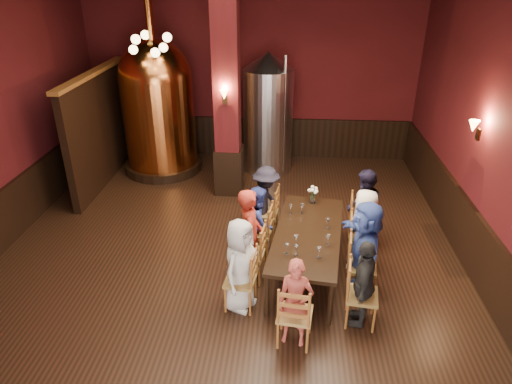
# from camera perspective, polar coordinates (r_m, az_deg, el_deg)

# --- Properties ---
(room) EXTENTS (10.00, 10.02, 4.50)m
(room) POSITION_cam_1_polar(r_m,az_deg,el_deg) (6.63, -4.30, 6.82)
(room) COLOR black
(room) RESTS_ON ground
(wainscot_right) EXTENTS (0.08, 9.90, 1.00)m
(wainscot_right) POSITION_cam_1_polar(r_m,az_deg,el_deg) (7.93, 26.00, -6.59)
(wainscot_right) COLOR black
(wainscot_right) RESTS_ON ground
(wainscot_back) EXTENTS (7.90, 0.08, 1.00)m
(wainscot_back) POSITION_cam_1_polar(r_m,az_deg,el_deg) (11.86, -0.58, 6.94)
(wainscot_back) COLOR black
(wainscot_back) RESTS_ON ground
(column) EXTENTS (0.58, 0.58, 4.50)m
(column) POSITION_cam_1_polar(r_m,az_deg,el_deg) (9.33, -3.67, 12.67)
(column) COLOR #4C1015
(column) RESTS_ON ground
(partition) EXTENTS (0.22, 3.50, 2.40)m
(partition) POSITION_cam_1_polar(r_m,az_deg,el_deg) (10.77, -18.81, 7.38)
(partition) COLOR black
(partition) RESTS_ON ground
(pendant_cluster) EXTENTS (0.90, 0.90, 1.70)m
(pendant_cluster) POSITION_cam_1_polar(r_m,az_deg,el_deg) (9.58, -13.10, 17.62)
(pendant_cluster) COLOR #A57226
(pendant_cluster) RESTS_ON room
(sconce_wall) EXTENTS (0.20, 0.20, 0.36)m
(sconce_wall) POSITION_cam_1_polar(r_m,az_deg,el_deg) (7.90, 26.14, 7.04)
(sconce_wall) COLOR black
(sconce_wall) RESTS_ON room
(sconce_column) EXTENTS (0.20, 0.20, 0.36)m
(sconce_column) POSITION_cam_1_polar(r_m,az_deg,el_deg) (9.05, -3.91, 11.90)
(sconce_column) COLOR black
(sconce_column) RESTS_ON column
(dining_table) EXTENTS (1.29, 2.51, 0.75)m
(dining_table) POSITION_cam_1_polar(r_m,az_deg,el_deg) (7.20, 6.49, -5.44)
(dining_table) COLOR black
(dining_table) RESTS_ON ground
(chair_0) EXTENTS (0.51, 0.51, 0.92)m
(chair_0) POSITION_cam_1_polar(r_m,az_deg,el_deg) (6.62, -1.96, -10.88)
(chair_0) COLOR brown
(chair_0) RESTS_ON ground
(person_0) EXTENTS (0.70, 0.82, 1.42)m
(person_0) POSITION_cam_1_polar(r_m,az_deg,el_deg) (6.47, -2.00, -9.13)
(person_0) COLOR beige
(person_0) RESTS_ON ground
(chair_1) EXTENTS (0.51, 0.51, 0.92)m
(chair_1) POSITION_cam_1_polar(r_m,az_deg,el_deg) (7.15, -0.72, -7.68)
(chair_1) COLOR brown
(chair_1) RESTS_ON ground
(person_1) EXTENTS (0.45, 0.61, 1.56)m
(person_1) POSITION_cam_1_polar(r_m,az_deg,el_deg) (6.97, -0.74, -5.50)
(person_1) COLOR maroon
(person_1) RESTS_ON ground
(chair_2) EXTENTS (0.51, 0.51, 0.92)m
(chair_2) POSITION_cam_1_polar(r_m,az_deg,el_deg) (7.69, 0.32, -4.97)
(chair_2) COLOR brown
(chair_2) RESTS_ON ground
(person_2) EXTENTS (0.32, 0.63, 1.29)m
(person_2) POSITION_cam_1_polar(r_m,az_deg,el_deg) (7.60, 0.32, -3.79)
(person_2) COLOR navy
(person_2) RESTS_ON ground
(chair_3) EXTENTS (0.51, 0.51, 0.92)m
(chair_3) POSITION_cam_1_polar(r_m,az_deg,el_deg) (8.26, 1.22, -2.59)
(chair_3) COLOR brown
(chair_3) RESTS_ON ground
(person_3) EXTENTS (0.69, 0.97, 1.35)m
(person_3) POSITION_cam_1_polar(r_m,az_deg,el_deg) (8.16, 1.24, -1.26)
(person_3) COLOR black
(person_3) RESTS_ON ground
(chair_4) EXTENTS (0.51, 0.51, 0.92)m
(chair_4) POSITION_cam_1_polar(r_m,az_deg,el_deg) (6.51, 13.12, -12.42)
(chair_4) COLOR brown
(chair_4) RESTS_ON ground
(person_4) EXTENTS (0.50, 0.82, 1.31)m
(person_4) POSITION_cam_1_polar(r_m,az_deg,el_deg) (6.39, 13.30, -11.05)
(person_4) COLOR black
(person_4) RESTS_ON ground
(chair_5) EXTENTS (0.51, 0.51, 0.92)m
(chair_5) POSITION_cam_1_polar(r_m,az_deg,el_deg) (7.05, 13.09, -9.03)
(chair_5) COLOR brown
(chair_5) RESTS_ON ground
(person_5) EXTENTS (0.55, 1.45, 1.53)m
(person_5) POSITION_cam_1_polar(r_m,az_deg,el_deg) (6.88, 13.35, -6.95)
(person_5) COLOR #354DA0
(person_5) RESTS_ON ground
(chair_6) EXTENTS (0.51, 0.51, 0.92)m
(chair_6) POSITION_cam_1_polar(r_m,az_deg,el_deg) (7.60, 13.07, -6.18)
(chair_6) COLOR brown
(chair_6) RESTS_ON ground
(person_6) EXTENTS (0.67, 0.80, 1.39)m
(person_6) POSITION_cam_1_polar(r_m,az_deg,el_deg) (7.48, 13.25, -4.66)
(person_6) COLOR white
(person_6) RESTS_ON ground
(chair_7) EXTENTS (0.51, 0.51, 0.92)m
(chair_7) POSITION_cam_1_polar(r_m,az_deg,el_deg) (8.17, 13.05, -3.68)
(chair_7) COLOR brown
(chair_7) RESTS_ON ground
(person_7) EXTENTS (0.41, 0.73, 1.43)m
(person_7) POSITION_cam_1_polar(r_m,az_deg,el_deg) (8.05, 13.24, -2.11)
(person_7) COLOR black
(person_7) RESTS_ON ground
(chair_8) EXTENTS (0.51, 0.51, 0.92)m
(chair_8) POSITION_cam_1_polar(r_m,az_deg,el_deg) (6.09, 4.88, -14.90)
(chair_8) COLOR brown
(chair_8) RESTS_ON ground
(person_8) EXTENTS (0.50, 0.38, 1.26)m
(person_8) POSITION_cam_1_polar(r_m,az_deg,el_deg) (5.98, 4.95, -13.68)
(person_8) COLOR #A13F35
(person_8) RESTS_ON ground
(copper_kettle) EXTENTS (1.89, 1.89, 4.32)m
(copper_kettle) POSITION_cam_1_polar(r_m,az_deg,el_deg) (10.88, -12.15, 10.48)
(copper_kettle) COLOR black
(copper_kettle) RESTS_ON ground
(steel_vessel) EXTENTS (1.29, 1.29, 2.78)m
(steel_vessel) POSITION_cam_1_polar(r_m,az_deg,el_deg) (10.74, 1.51, 9.81)
(steel_vessel) COLOR #B2B2B7
(steel_vessel) RESTS_ON ground
(rose_vase) EXTENTS (0.19, 0.19, 0.32)m
(rose_vase) POSITION_cam_1_polar(r_m,az_deg,el_deg) (7.94, 7.16, -0.02)
(rose_vase) COLOR white
(rose_vase) RESTS_ON dining_table
(wine_glass_0) EXTENTS (0.07, 0.07, 0.17)m
(wine_glass_0) POSITION_cam_1_polar(r_m,az_deg,el_deg) (7.61, 4.35, -2.16)
(wine_glass_0) COLOR white
(wine_glass_0) RESTS_ON dining_table
(wine_glass_1) EXTENTS (0.07, 0.07, 0.17)m
(wine_glass_1) POSITION_cam_1_polar(r_m,az_deg,el_deg) (6.78, 4.99, -6.06)
(wine_glass_1) COLOR white
(wine_glass_1) RESTS_ON dining_table
(wine_glass_2) EXTENTS (0.07, 0.07, 0.17)m
(wine_glass_2) POSITION_cam_1_polar(r_m,az_deg,el_deg) (7.27, 8.93, -3.91)
(wine_glass_2) COLOR white
(wine_glass_2) RESTS_ON dining_table
(wine_glass_3) EXTENTS (0.07, 0.07, 0.17)m
(wine_glass_3) POSITION_cam_1_polar(r_m,az_deg,el_deg) (6.57, 5.04, -7.29)
(wine_glass_3) COLOR white
(wine_glass_3) RESTS_ON dining_table
(wine_glass_4) EXTENTS (0.07, 0.07, 0.17)m
(wine_glass_4) POSITION_cam_1_polar(r_m,az_deg,el_deg) (6.56, 7.91, -7.49)
(wine_glass_4) COLOR white
(wine_glass_4) RESTS_ON dining_table
(wine_glass_5) EXTENTS (0.07, 0.07, 0.17)m
(wine_glass_5) POSITION_cam_1_polar(r_m,az_deg,el_deg) (7.65, 5.77, -2.06)
(wine_glass_5) COLOR white
(wine_glass_5) RESTS_ON dining_table
(wine_glass_6) EXTENTS (0.07, 0.07, 0.17)m
(wine_glass_6) POSITION_cam_1_polar(r_m,az_deg,el_deg) (6.85, 9.00, -5.95)
(wine_glass_6) COLOR white
(wine_glass_6) RESTS_ON dining_table
(wine_glass_7) EXTENTS (0.07, 0.07, 0.17)m
(wine_glass_7) POSITION_cam_1_polar(r_m,az_deg,el_deg) (6.59, 3.86, -7.13)
(wine_glass_7) COLOR white
(wine_glass_7) RESTS_ON dining_table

